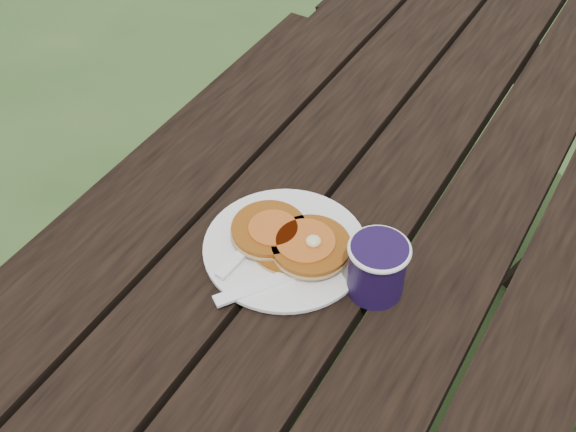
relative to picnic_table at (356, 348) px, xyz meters
The scene contains 6 objects.
picnic_table is the anchor object (origin of this frame).
plate 0.42m from the picnic_table, 117.32° to the right, with size 0.24×0.24×0.01m, color white.
pancake_stack 0.44m from the picnic_table, 115.52° to the right, with size 0.18×0.12×0.04m.
knife 0.45m from the picnic_table, 104.11° to the right, with size 0.02×0.18×0.01m, color white.
fork 0.46m from the picnic_table, 121.31° to the right, with size 0.03×0.16×0.01m, color white, non-canonical shape.
coffee_cup 0.46m from the picnic_table, 62.81° to the right, with size 0.09×0.09×0.09m.
Camera 1 is at (0.30, -0.75, 1.55)m, focal length 45.00 mm.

